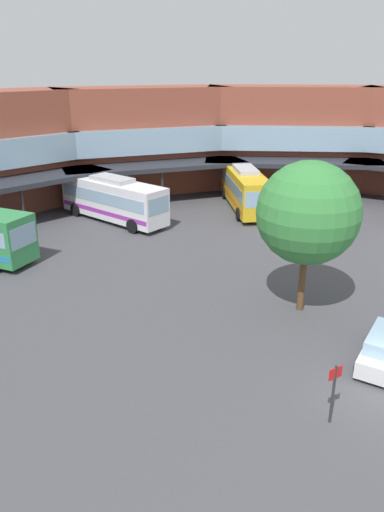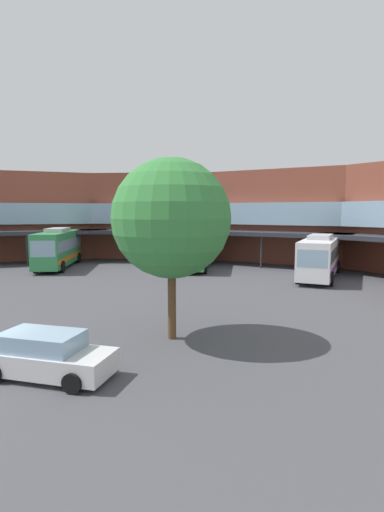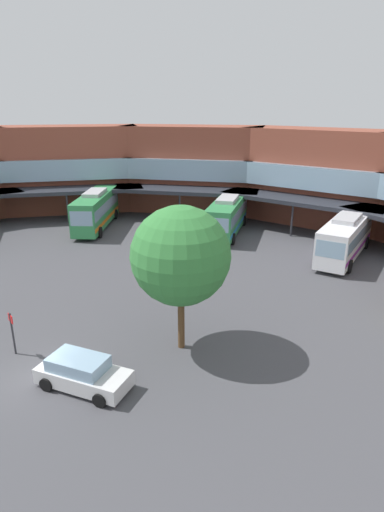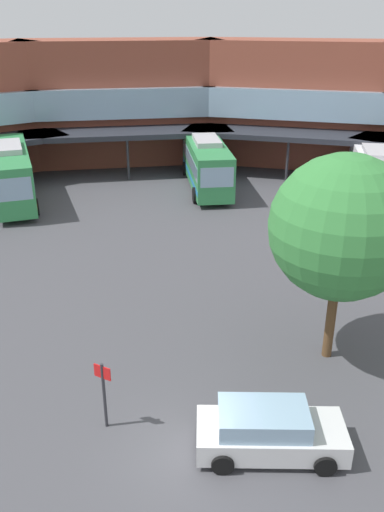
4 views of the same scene
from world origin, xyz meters
name	(u,v)px [view 4 (image 4 of 4)]	position (x,y,z in m)	size (l,w,h in m)	color
ground_plane	(186,454)	(0.00, 0.00, 0.00)	(121.28, 121.28, 0.00)	#47474C
station_building	(283,130)	(0.00, 23.90, 5.02)	(78.80, 38.30, 9.99)	brown
bus_0	(12,172)	(-17.88, 19.73, 1.99)	(7.93, 10.19, 3.93)	#338C4C
bus_4	(206,163)	(-5.64, 26.02, 1.89)	(6.00, 10.30, 3.73)	#338C4C
bus_5	(375,175)	(6.22, 25.89, 1.85)	(3.49, 10.39, 3.65)	white
parked_car	(269,431)	(2.32, 0.79, 0.74)	(4.70, 2.82, 1.53)	silver
plaza_tree	(342,228)	(3.87, 6.28, 5.26)	(5.13, 5.13, 7.84)	brown
stop_sign_post	(104,389)	(-2.77, 0.51, 1.47)	(0.59, 0.18, 2.39)	#2D2D33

